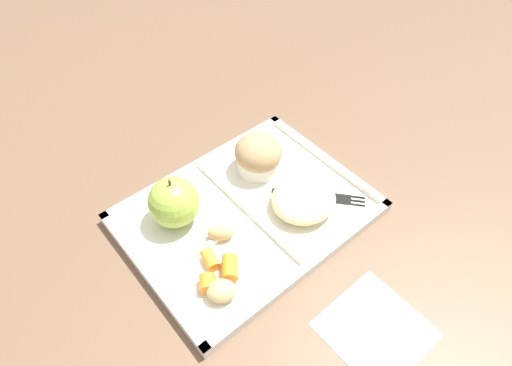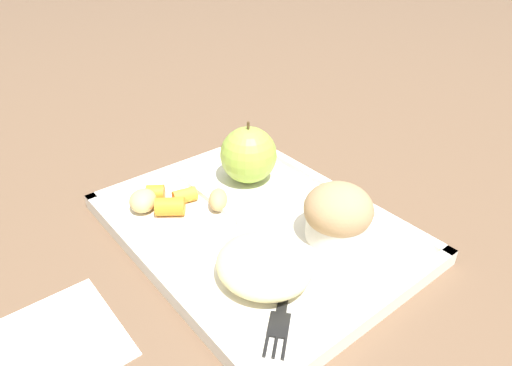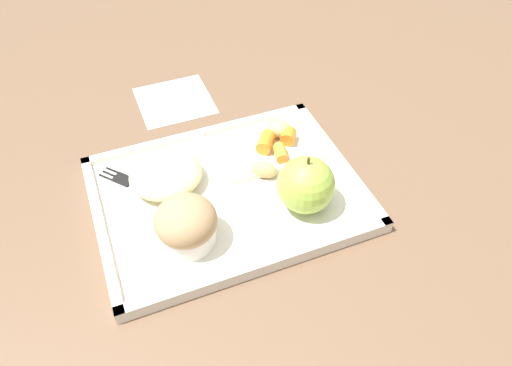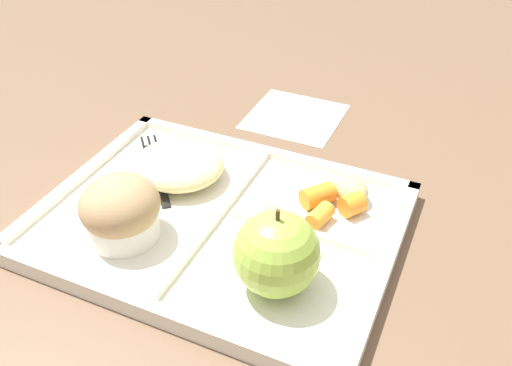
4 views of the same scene
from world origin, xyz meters
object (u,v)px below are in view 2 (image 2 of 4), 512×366
Objects in this scene: green_apple at (248,155)px; bran_muffin at (338,214)px; lunch_tray at (255,229)px; plastic_fork at (283,301)px.

bran_muffin is (0.16, -0.00, -0.01)m from green_apple.
bran_muffin is (0.07, 0.06, 0.04)m from lunch_tray.
bran_muffin is at bearing 38.99° from lunch_tray.
plastic_fork is (0.20, -0.11, -0.04)m from green_apple.
plastic_fork is at bearing -71.77° from bran_muffin.
lunch_tray is 0.12m from plastic_fork.
bran_muffin is at bearing -0.00° from green_apple.
lunch_tray is 2.96× the size of plastic_fork.
green_apple is 0.23m from plastic_fork.
bran_muffin reaches higher than lunch_tray.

